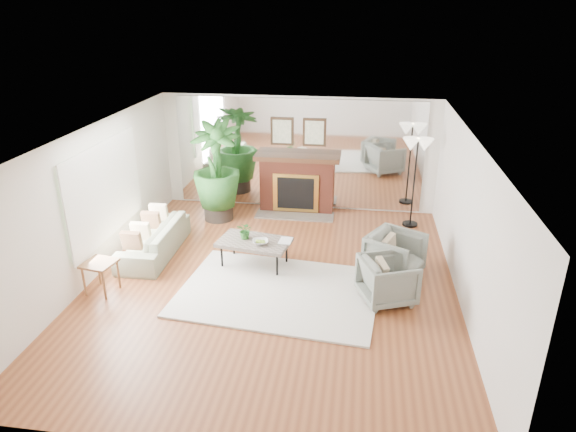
% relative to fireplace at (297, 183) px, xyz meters
% --- Properties ---
extents(ground, '(7.00, 7.00, 0.00)m').
position_rel_fireplace_xyz_m(ground, '(0.00, -3.26, -0.66)').
color(ground, brown).
rests_on(ground, ground).
extents(wall_left, '(0.02, 7.00, 2.50)m').
position_rel_fireplace_xyz_m(wall_left, '(-2.99, -3.26, 0.59)').
color(wall_left, silver).
rests_on(wall_left, ground).
extents(wall_right, '(0.02, 7.00, 2.50)m').
position_rel_fireplace_xyz_m(wall_right, '(2.99, -3.26, 0.59)').
color(wall_right, silver).
rests_on(wall_right, ground).
extents(wall_back, '(6.00, 0.02, 2.50)m').
position_rel_fireplace_xyz_m(wall_back, '(0.00, 0.23, 0.59)').
color(wall_back, silver).
rests_on(wall_back, ground).
extents(mirror_panel, '(5.40, 0.04, 2.40)m').
position_rel_fireplace_xyz_m(mirror_panel, '(0.00, 0.21, 0.59)').
color(mirror_panel, silver).
rests_on(mirror_panel, wall_back).
extents(window_panel, '(0.04, 2.40, 1.50)m').
position_rel_fireplace_xyz_m(window_panel, '(-2.96, -2.86, 0.69)').
color(window_panel, '#B2E09E').
rests_on(window_panel, wall_left).
extents(fireplace, '(1.85, 0.83, 2.05)m').
position_rel_fireplace_xyz_m(fireplace, '(0.00, 0.00, 0.00)').
color(fireplace, maroon).
rests_on(fireplace, ground).
extents(area_rug, '(3.33, 2.53, 0.03)m').
position_rel_fireplace_xyz_m(area_rug, '(0.16, -3.54, -0.64)').
color(area_rug, silver).
rests_on(area_rug, ground).
extents(coffee_table, '(1.33, 0.92, 0.49)m').
position_rel_fireplace_xyz_m(coffee_table, '(-0.40, -2.70, -0.21)').
color(coffee_table, '#6C5F55').
rests_on(coffee_table, ground).
extents(sofa, '(0.81, 1.99, 0.58)m').
position_rel_fireplace_xyz_m(sofa, '(-2.34, -2.48, -0.37)').
color(sofa, gray).
rests_on(sofa, ground).
extents(armchair_back, '(1.14, 1.13, 0.77)m').
position_rel_fireplace_xyz_m(armchair_back, '(2.01, -2.69, -0.27)').
color(armchair_back, slate).
rests_on(armchair_back, ground).
extents(armchair_front, '(1.02, 1.01, 0.72)m').
position_rel_fireplace_xyz_m(armchair_front, '(1.87, -3.52, -0.30)').
color(armchair_front, slate).
rests_on(armchair_front, ground).
extents(side_table, '(0.54, 0.54, 0.53)m').
position_rel_fireplace_xyz_m(side_table, '(-2.65, -3.91, -0.21)').
color(side_table, brown).
rests_on(side_table, ground).
extents(potted_ficus, '(1.03, 1.03, 2.12)m').
position_rel_fireplace_xyz_m(potted_ficus, '(-1.60, -0.71, 0.47)').
color(potted_ficus, black).
rests_on(potted_ficus, ground).
extents(floor_lamp, '(0.60, 0.34, 1.86)m').
position_rel_fireplace_xyz_m(floor_lamp, '(2.46, -0.47, 0.93)').
color(floor_lamp, black).
rests_on(floor_lamp, ground).
extents(tabletop_plant, '(0.33, 0.30, 0.31)m').
position_rel_fireplace_xyz_m(tabletop_plant, '(-0.57, -2.63, -0.01)').
color(tabletop_plant, '#2E6826').
rests_on(tabletop_plant, coffee_table).
extents(fruit_bowl, '(0.32, 0.32, 0.07)m').
position_rel_fireplace_xyz_m(fruit_bowl, '(-0.27, -2.80, -0.13)').
color(fruit_bowl, brown).
rests_on(fruit_bowl, coffee_table).
extents(book, '(0.24, 0.31, 0.02)m').
position_rel_fireplace_xyz_m(book, '(0.04, -2.65, -0.16)').
color(book, brown).
rests_on(book, coffee_table).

